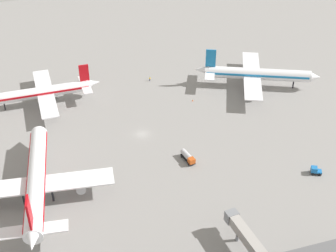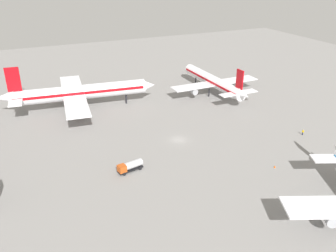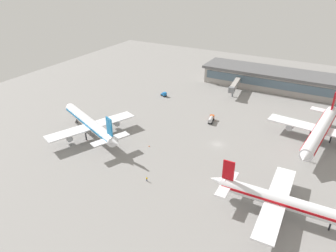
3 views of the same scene
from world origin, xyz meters
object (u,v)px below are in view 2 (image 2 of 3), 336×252
at_px(airplane_taxiing, 78,92).
at_px(fuel_truck, 130,166).
at_px(airplane_at_gate, 213,81).
at_px(safety_cone_near_gate, 275,167).
at_px(ground_crew_worker, 303,132).

distance_m(airplane_taxiing, fuel_truck, 45.90).
relative_size(airplane_at_gate, fuel_truck, 6.73).
bearing_deg(safety_cone_near_gate, fuel_truck, -111.82).
distance_m(airplane_at_gate, safety_cone_near_gate, 55.60).
xyz_separation_m(airplane_at_gate, fuel_truck, (40.35, -47.19, -3.50)).
bearing_deg(fuel_truck, safety_cone_near_gate, 146.71).
height_order(airplane_at_gate, safety_cone_near_gate, airplane_at_gate).
bearing_deg(airplane_taxiing, safety_cone_near_gate, -52.31).
bearing_deg(airplane_at_gate, fuel_truck, 129.49).
distance_m(ground_crew_worker, safety_cone_near_gate, 22.53).
xyz_separation_m(airplane_at_gate, ground_crew_worker, (42.29, 5.27, -4.04)).
bearing_deg(airplane_taxiing, ground_crew_worker, -34.32).
xyz_separation_m(fuel_truck, ground_crew_worker, (1.94, 52.47, -0.54)).
height_order(airplane_taxiing, fuel_truck, airplane_taxiing).
xyz_separation_m(fuel_truck, safety_cone_near_gate, (13.20, 32.96, -1.09)).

